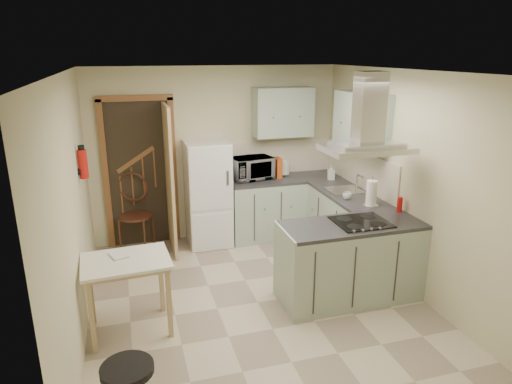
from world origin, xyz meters
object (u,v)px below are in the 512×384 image
object	(u,v)px
extractor_hood	(366,149)
microwave	(251,168)
drop_leaf_table	(129,295)
peninsula	(350,261)
bentwood_chair	(136,216)
fridge	(208,194)

from	to	relation	value
extractor_hood	microwave	size ratio (longest dim) A/B	1.55
extractor_hood	drop_leaf_table	world-z (taller)	extractor_hood
extractor_hood	drop_leaf_table	distance (m)	2.83
peninsula	drop_leaf_table	distance (m)	2.39
drop_leaf_table	bentwood_chair	distance (m)	2.00
extractor_hood	bentwood_chair	xyz separation A→B (m)	(-2.34, 2.04, -1.22)
peninsula	bentwood_chair	distance (m)	3.03
drop_leaf_table	microwave	bearing A→B (deg)	44.08
extractor_hood	microwave	xyz separation A→B (m)	(-0.66, 2.06, -0.66)
peninsula	drop_leaf_table	size ratio (longest dim) A/B	1.88
peninsula	extractor_hood	size ratio (longest dim) A/B	1.72
fridge	peninsula	distance (m)	2.35
drop_leaf_table	microwave	size ratio (longest dim) A/B	1.43
fridge	drop_leaf_table	distance (m)	2.29
bentwood_chair	microwave	size ratio (longest dim) A/B	1.71
peninsula	microwave	bearing A→B (deg)	105.23
peninsula	microwave	distance (m)	2.22
peninsula	extractor_hood	distance (m)	1.27
fridge	extractor_hood	world-z (taller)	extractor_hood
peninsula	drop_leaf_table	bearing A→B (deg)	179.03
extractor_hood	peninsula	bearing A→B (deg)	180.00
peninsula	microwave	size ratio (longest dim) A/B	2.67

